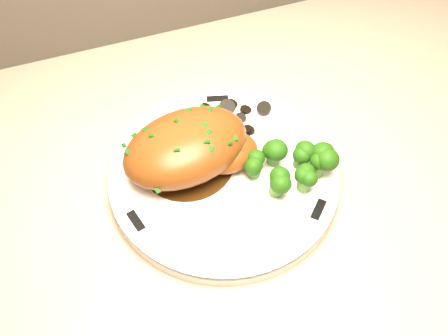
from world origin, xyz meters
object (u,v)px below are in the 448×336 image
object	(u,v)px
counter	(269,300)
broccoli_florets	(288,166)
chicken_breast	(191,148)
plate	(224,177)

from	to	relation	value
counter	broccoli_florets	world-z (taller)	counter
counter	broccoli_florets	distance (m)	0.48
chicken_breast	plate	bearing A→B (deg)	-50.55
plate	broccoli_florets	size ratio (longest dim) A/B	2.88
plate	broccoli_florets	xyz separation A→B (m)	(0.07, -0.03, 0.03)
plate	chicken_breast	bearing A→B (deg)	139.87
counter	chicken_breast	xyz separation A→B (m)	(-0.12, 0.03, 0.48)
plate	chicken_breast	size ratio (longest dim) A/B	1.58
plate	chicken_breast	xyz separation A→B (m)	(-0.03, 0.03, 0.04)
counter	plate	world-z (taller)	counter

